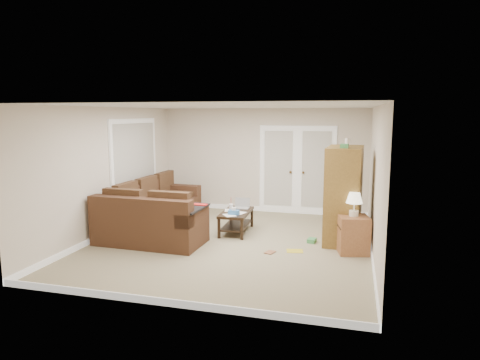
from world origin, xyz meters
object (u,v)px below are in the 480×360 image
(tv_armoire, at_px, (344,194))
(sectional_sofa, at_px, (155,215))
(side_cabinet, at_px, (353,231))
(coffee_table, at_px, (237,221))

(tv_armoire, bearing_deg, sectional_sofa, -171.80)
(sectional_sofa, distance_m, side_cabinet, 3.88)
(coffee_table, xyz_separation_m, tv_armoire, (2.08, -0.12, 0.66))
(sectional_sofa, distance_m, coffee_table, 1.65)
(sectional_sofa, height_order, tv_armoire, tv_armoire)
(coffee_table, xyz_separation_m, side_cabinet, (2.27, -0.74, 0.14))
(sectional_sofa, distance_m, tv_armoire, 3.72)
(coffee_table, bearing_deg, tv_armoire, -5.40)
(tv_armoire, distance_m, side_cabinet, 0.83)
(sectional_sofa, bearing_deg, side_cabinet, -2.65)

